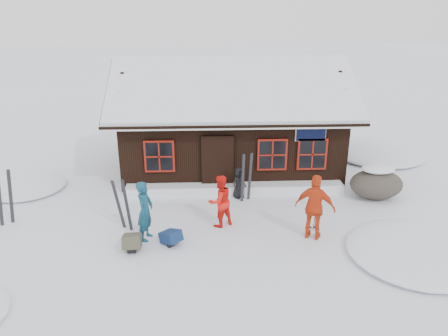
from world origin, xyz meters
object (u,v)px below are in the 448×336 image
(skier_teal, at_px, (145,211))
(backpack_olive, at_px, (132,244))
(skier_orange_right, at_px, (315,207))
(skier_crouched, at_px, (239,183))
(backpack_blue, at_px, (171,239))
(ski_poles, at_px, (314,211))
(skier_orange_left, at_px, (220,201))
(boulder, at_px, (376,183))
(ski_pair_left, at_px, (5,198))

(skier_teal, distance_m, backpack_olive, 0.96)
(skier_orange_right, distance_m, skier_crouched, 3.44)
(skier_orange_right, relative_size, backpack_blue, 3.38)
(skier_teal, xyz_separation_m, backpack_olive, (-0.32, -0.57, -0.70))
(skier_teal, height_order, backpack_blue, skier_teal)
(backpack_blue, xyz_separation_m, backpack_olive, (-1.03, -0.25, 0.02))
(ski_poles, bearing_deg, skier_teal, -176.41)
(ski_poles, bearing_deg, skier_crouched, 130.23)
(skier_orange_left, bearing_deg, boulder, 167.06)
(backpack_olive, bearing_deg, backpack_blue, 10.19)
(backpack_blue, bearing_deg, skier_teal, 113.87)
(backpack_olive, bearing_deg, skier_teal, 57.62)
(boulder, bearing_deg, ski_pair_left, -173.41)
(skier_orange_right, relative_size, boulder, 1.07)
(boulder, bearing_deg, skier_crouched, 177.40)
(skier_teal, bearing_deg, skier_orange_left, -58.74)
(skier_teal, distance_m, skier_orange_left, 2.23)
(boulder, height_order, ski_poles, ski_poles)
(backpack_blue, relative_size, backpack_olive, 0.89)
(boulder, relative_size, backpack_olive, 2.81)
(skier_teal, xyz_separation_m, backpack_blue, (0.71, -0.33, -0.72))
(skier_crouched, bearing_deg, ski_poles, -90.00)
(skier_crouched, bearing_deg, backpack_olive, -174.30)
(ski_pair_left, xyz_separation_m, backpack_olive, (3.96, -1.67, -0.67))
(skier_orange_left, distance_m, backpack_olive, 2.82)
(boulder, xyz_separation_m, ski_poles, (-2.68, -2.16, 0.07))
(backpack_blue, bearing_deg, ski_pair_left, 122.66)
(skier_orange_right, height_order, skier_crouched, skier_orange_right)
(skier_crouched, bearing_deg, skier_teal, -176.80)
(skier_orange_left, distance_m, backpack_blue, 1.86)
(ski_pair_left, bearing_deg, ski_poles, -26.85)
(skier_orange_left, xyz_separation_m, boulder, (5.40, 1.76, -0.27))
(ski_poles, bearing_deg, skier_orange_left, 171.62)
(boulder, bearing_deg, ski_poles, -141.13)
(skier_teal, height_order, boulder, skier_teal)
(skier_orange_right, xyz_separation_m, backpack_blue, (-4.02, -0.16, -0.81))
(ski_pair_left, height_order, ski_poles, ski_pair_left)
(skier_orange_right, bearing_deg, backpack_olive, 29.79)
(ski_pair_left, bearing_deg, skier_crouched, -9.36)
(skier_crouched, xyz_separation_m, backpack_olive, (-3.14, -3.25, -0.37))
(skier_orange_left, height_order, ski_poles, skier_orange_left)
(boulder, relative_size, ski_poles, 1.40)
(skier_crouched, bearing_deg, skier_orange_left, -150.11)
(skier_orange_left, height_order, boulder, skier_orange_left)
(skier_crouched, distance_m, ski_poles, 3.11)
(backpack_olive, bearing_deg, skier_orange_left, 24.45)
(skier_orange_left, xyz_separation_m, backpack_blue, (-1.40, -1.03, -0.65))
(ski_poles, bearing_deg, backpack_blue, -171.30)
(skier_teal, bearing_deg, skier_orange_right, -79.15)
(skier_orange_left, bearing_deg, skier_orange_right, 130.71)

